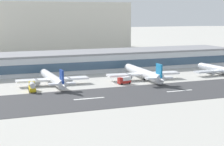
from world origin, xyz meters
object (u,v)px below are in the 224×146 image
object	(u,v)px
terminal_building	(70,62)
distant_hotel_block	(52,26)
service_box_truck_0	(124,80)
airliner_blue_tail_gate_2	(144,74)
airliner_navy_tail_gate_1	(53,79)
airliner_black_tail_gate_3	(223,70)
service_fuel_truck_1	(32,87)

from	to	relation	value
terminal_building	distant_hotel_block	size ratio (longest dim) A/B	1.47
terminal_building	service_box_truck_0	xyz separation A→B (m)	(9.66, -50.70, -3.41)
service_box_truck_0	airliner_blue_tail_gate_2	bearing A→B (deg)	-163.77
airliner_navy_tail_gate_1	service_box_truck_0	bearing A→B (deg)	-105.42
airliner_blue_tail_gate_2	airliner_black_tail_gate_3	size ratio (longest dim) A/B	1.19
airliner_blue_tail_gate_2	service_fuel_truck_1	size ratio (longest dim) A/B	5.32
airliner_blue_tail_gate_2	airliner_black_tail_gate_3	bearing A→B (deg)	-86.83
service_box_truck_0	service_fuel_truck_1	size ratio (longest dim) A/B	0.72
terminal_building	airliner_black_tail_gate_3	size ratio (longest dim) A/B	5.08
airliner_black_tail_gate_3	service_box_truck_0	bearing A→B (deg)	93.64
airliner_blue_tail_gate_2	service_fuel_truck_1	xyz separation A→B (m)	(-55.37, -8.02, -1.09)
airliner_navy_tail_gate_1	airliner_black_tail_gate_3	distance (m)	88.49
airliner_black_tail_gate_3	service_fuel_truck_1	world-z (taller)	airliner_black_tail_gate_3
airliner_navy_tail_gate_1	airliner_blue_tail_gate_2	world-z (taller)	airliner_blue_tail_gate_2
airliner_blue_tail_gate_2	service_box_truck_0	xyz separation A→B (m)	(-13.56, -6.77, -1.33)
airliner_navy_tail_gate_1	service_fuel_truck_1	bearing A→B (deg)	134.74
terminal_building	service_fuel_truck_1	xyz separation A→B (m)	(-32.15, -51.95, -3.17)
airliner_navy_tail_gate_1	service_fuel_truck_1	xyz separation A→B (m)	(-11.64, -10.74, -0.82)
distant_hotel_block	airliner_black_tail_gate_3	xyz separation A→B (m)	(40.89, -184.37, -17.90)
terminal_building	service_box_truck_0	bearing A→B (deg)	-79.21
airliner_blue_tail_gate_2	terminal_building	bearing A→B (deg)	33.22
terminal_building	distant_hotel_block	world-z (taller)	distant_hotel_block
distant_hotel_block	airliner_blue_tail_gate_2	distance (m)	183.53
airliner_navy_tail_gate_1	airliner_blue_tail_gate_2	xyz separation A→B (m)	(43.73, -2.72, 0.27)
airliner_navy_tail_gate_1	airliner_blue_tail_gate_2	size ratio (longest dim) A/B	0.91
service_box_truck_0	service_fuel_truck_1	distance (m)	41.83
airliner_blue_tail_gate_2	service_box_truck_0	world-z (taller)	airliner_blue_tail_gate_2
distant_hotel_block	service_fuel_truck_1	xyz separation A→B (m)	(-59.13, -190.68, -18.48)
service_fuel_truck_1	airliner_navy_tail_gate_1	bearing A→B (deg)	-38.33
airliner_black_tail_gate_3	service_box_truck_0	xyz separation A→B (m)	(-58.21, -5.06, -0.82)
distant_hotel_block	service_box_truck_0	xyz separation A→B (m)	(-17.32, -189.43, -18.72)
airliner_black_tail_gate_3	service_box_truck_0	distance (m)	58.43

